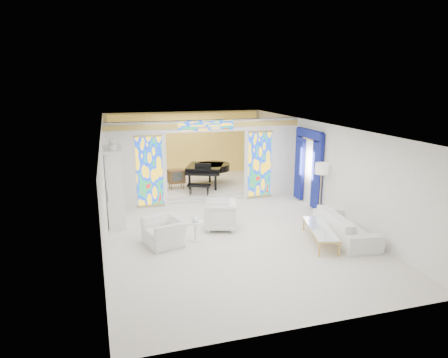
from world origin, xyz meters
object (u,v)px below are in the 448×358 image
object	(u,v)px
china_cabinet	(115,187)
coffee_table	(320,229)
armchair_left	(165,232)
tv_console	(176,176)
grand_piano	(209,168)
sofa	(345,226)
armchair_right	(220,215)

from	to	relation	value
china_cabinet	coffee_table	size ratio (longest dim) A/B	1.35
armchair_left	tv_console	distance (m)	5.14
grand_piano	armchair_left	bearing A→B (deg)	-92.87
tv_console	china_cabinet	bearing A→B (deg)	-135.25
armchair_left	sofa	bearing A→B (deg)	61.86
china_cabinet	sofa	bearing A→B (deg)	-26.61
armchair_right	tv_console	world-z (taller)	tv_console
coffee_table	armchair_left	bearing A→B (deg)	165.17
sofa	tv_console	world-z (taller)	tv_console
armchair_left	armchair_right	world-z (taller)	armchair_right
china_cabinet	grand_piano	world-z (taller)	china_cabinet
china_cabinet	coffee_table	bearing A→B (deg)	-30.93
china_cabinet	tv_console	xyz separation A→B (m)	(2.36, 2.90, -0.50)
armchair_right	coffee_table	bearing A→B (deg)	69.26
coffee_table	tv_console	bearing A→B (deg)	115.86
china_cabinet	tv_console	size ratio (longest dim) A/B	3.62
china_cabinet	tv_console	distance (m)	3.78
coffee_table	grand_piano	xyz separation A→B (m)	(-1.59, 6.23, 0.48)
china_cabinet	sofa	xyz separation A→B (m)	(6.17, -3.09, -0.81)
china_cabinet	armchair_right	bearing A→B (deg)	-25.20
china_cabinet	coffee_table	xyz separation A→B (m)	(5.32, -3.18, -0.77)
armchair_left	coffee_table	size ratio (longest dim) A/B	0.54
china_cabinet	armchair_left	distance (m)	2.55
tv_console	sofa	bearing A→B (deg)	-63.71
armchair_right	sofa	distance (m)	3.62
armchair_right	grand_piano	size ratio (longest dim) A/B	0.35
armchair_left	tv_console	bearing A→B (deg)	150.12
china_cabinet	armchair_right	distance (m)	3.36
china_cabinet	grand_piano	distance (m)	4.82
armchair_left	grand_piano	world-z (taller)	grand_piano
armchair_right	sofa	xyz separation A→B (m)	(3.20, -1.69, -0.07)
china_cabinet	tv_console	bearing A→B (deg)	50.86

